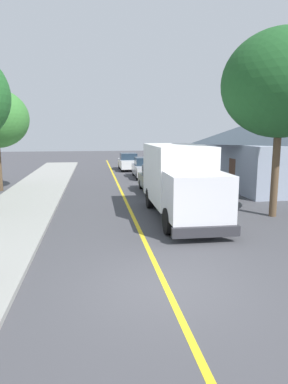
% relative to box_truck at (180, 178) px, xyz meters
% --- Properties ---
extents(ground_plane, '(120.00, 120.00, 0.00)m').
position_rel_box_truck_xyz_m(ground_plane, '(-2.08, -6.97, -1.77)').
color(ground_plane, '#424247').
extents(centre_line_yellow, '(0.16, 56.00, 0.01)m').
position_rel_box_truck_xyz_m(centre_line_yellow, '(-2.08, 3.03, -1.76)').
color(centre_line_yellow, gold).
rests_on(centre_line_yellow, ground).
extents(box_truck, '(2.46, 7.20, 3.20)m').
position_rel_box_truck_xyz_m(box_truck, '(0.00, 0.00, 0.00)').
color(box_truck, white).
rests_on(box_truck, ground).
extents(parked_car_near, '(1.85, 4.42, 1.67)m').
position_rel_box_truck_xyz_m(parked_car_near, '(0.12, 6.42, -0.97)').
color(parked_car_near, '#4C564C').
rests_on(parked_car_near, ground).
extents(parked_car_mid, '(1.86, 4.42, 1.67)m').
position_rel_box_truck_xyz_m(parked_car_mid, '(0.42, 13.43, -0.97)').
color(parked_car_mid, '#B7B7BC').
rests_on(parked_car_mid, ground).
extents(parked_car_far, '(1.83, 4.41, 1.67)m').
position_rel_box_truck_xyz_m(parked_car_far, '(-0.35, 19.25, -0.97)').
color(parked_car_far, silver).
rests_on(parked_car_far, ground).
extents(stop_sign, '(0.80, 0.10, 2.65)m').
position_rel_box_truck_xyz_m(stop_sign, '(2.40, 4.09, 0.09)').
color(stop_sign, gray).
rests_on(stop_sign, ground).
extents(street_tree_far_side, '(5.07, 5.07, 8.10)m').
position_rel_box_truck_xyz_m(street_tree_far_side, '(4.23, -0.53, 4.04)').
color(street_tree_far_side, brown).
rests_on(street_tree_far_side, ground).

